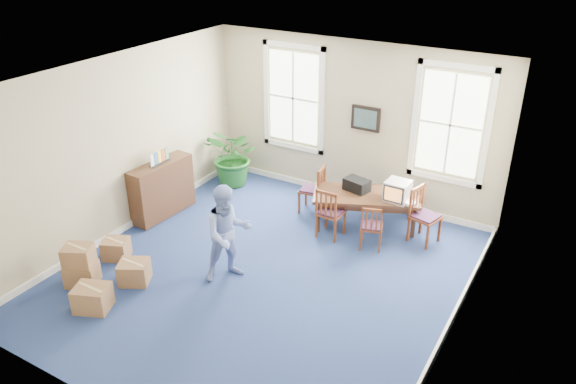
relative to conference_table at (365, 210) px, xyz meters
The scene contains 25 objects.
floor 2.44m from the conference_table, 108.68° to the right, with size 6.50×6.50×0.00m, color navy.
ceiling 3.76m from the conference_table, 108.68° to the right, with size 6.50×6.50×0.00m, color white.
wall_back 1.77m from the conference_table, 128.96° to the left, with size 6.50×6.50×0.00m, color tan.
wall_front 5.74m from the conference_table, 97.96° to the right, with size 6.50×6.50×0.00m, color tan.
wall_left 4.60m from the conference_table, 148.74° to the right, with size 6.50×6.50×0.00m, color tan.
wall_right 3.44m from the conference_table, 45.84° to the right, with size 6.50×6.50×0.00m, color tan.
baseboard_back 1.24m from the conference_table, 129.85° to the left, with size 6.00×0.04×0.12m, color white.
baseboard_left 4.40m from the conference_table, 148.54° to the right, with size 0.04×6.50×0.12m, color white.
baseboard_right 3.18m from the conference_table, 46.23° to the right, with size 0.04×6.50×0.12m, color white.
window_left 2.77m from the conference_table, 155.67° to the left, with size 1.40×0.12×2.20m, color white, non-canonical shape.
window_right 2.15m from the conference_table, 39.83° to the left, with size 1.40×0.12×2.20m, color white, non-canonical shape.
wall_picture 1.75m from the conference_table, 117.60° to the left, with size 0.58×0.06×0.48m, color black, non-canonical shape.
conference_table is the anchor object (origin of this frame).
crt_tv 0.76m from the conference_table, ahead, with size 0.41×0.44×0.37m, color #B7B7BC, non-canonical shape.
game_console 0.90m from the conference_table, ahead, with size 0.15×0.19×0.05m, color white.
equipment_bag 0.49m from the conference_table, 168.69° to the left, with size 0.45×0.30×0.23m, color black.
chair_near_left 0.78m from the conference_table, 120.96° to the right, with size 0.43×0.43×0.96m, color brown, non-canonical shape.
chair_near_right 0.77m from the conference_table, 59.04° to the right, with size 0.38×0.38×0.84m, color brown, non-canonical shape.
chair_end_left 1.14m from the conference_table, behind, with size 0.42×0.42×0.95m, color brown, non-canonical shape.
chair_end_right 1.15m from the conference_table, ahead, with size 0.45×0.45×1.01m, color brown, non-canonical shape.
man 2.93m from the conference_table, 114.71° to the right, with size 0.78×0.61×1.60m, color #7E93D5.
credenza 3.86m from the conference_table, 156.04° to the right, with size 0.39×1.36×1.06m, color #4C2C1A.
brochure_rack 3.94m from the conference_table, 155.92° to the right, with size 0.11×0.61×0.27m, color #99999E, non-canonical shape.
potted_plant 3.13m from the conference_table, behind, with size 1.17×1.02×1.30m, color #1B591D.
cardboard_boxes 4.85m from the conference_table, 127.05° to the right, with size 1.26×1.26×0.72m, color #956944, non-canonical shape.
Camera 1 is at (4.15, -6.35, 5.25)m, focal length 35.00 mm.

